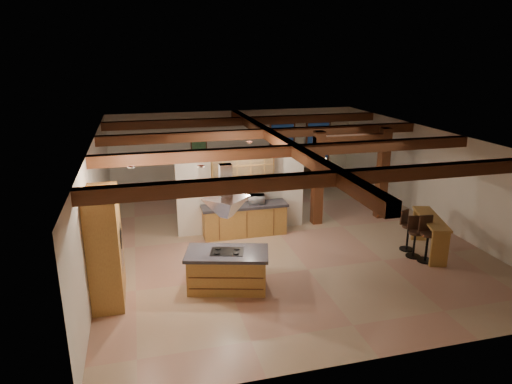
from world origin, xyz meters
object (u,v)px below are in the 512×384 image
at_px(sofa, 304,174).
at_px(bar_counter, 430,229).
at_px(dining_table, 235,196).
at_px(kitchen_island, 227,270).

bearing_deg(sofa, bar_counter, 95.10).
distance_m(dining_table, bar_counter, 6.64).
bearing_deg(bar_counter, sofa, 96.06).
xyz_separation_m(dining_table, bar_counter, (4.16, -5.16, 0.35)).
xyz_separation_m(dining_table, sofa, (3.38, 2.25, 0.01)).
distance_m(dining_table, sofa, 4.06).
xyz_separation_m(sofa, bar_counter, (0.79, -7.42, 0.34)).
bearing_deg(dining_table, kitchen_island, -91.24).
bearing_deg(dining_table, sofa, 46.28).
bearing_deg(bar_counter, kitchen_island, -174.38).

